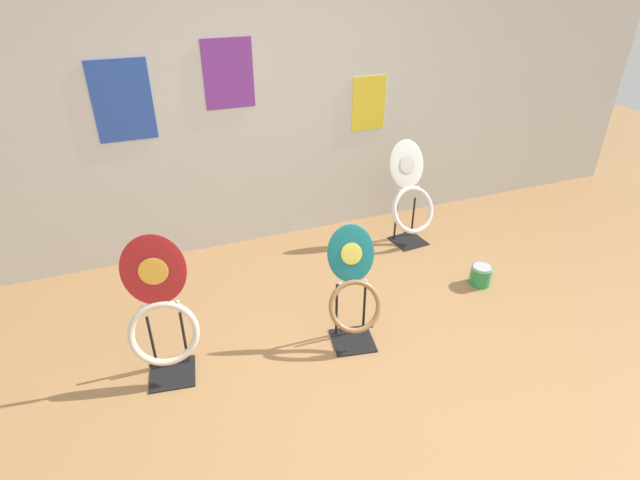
# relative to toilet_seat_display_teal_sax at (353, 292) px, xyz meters

# --- Properties ---
(ground_plane) EXTENTS (14.00, 14.00, 0.00)m
(ground_plane) POSITION_rel_toilet_seat_display_teal_sax_xyz_m (-0.05, -0.53, -0.39)
(ground_plane) COLOR #A37547
(wall_back) EXTENTS (8.00, 0.07, 2.60)m
(wall_back) POSITION_rel_toilet_seat_display_teal_sax_xyz_m (-0.05, 1.63, 0.91)
(wall_back) COLOR silver
(wall_back) RESTS_ON ground_plane
(toilet_seat_display_teal_sax) EXTENTS (0.39, 0.40, 0.82)m
(toilet_seat_display_teal_sax) POSITION_rel_toilet_seat_display_teal_sax_xyz_m (0.00, 0.00, 0.00)
(toilet_seat_display_teal_sax) COLOR black
(toilet_seat_display_teal_sax) RESTS_ON ground_plane
(toilet_seat_display_crimson_swirl) EXTENTS (0.44, 0.32, 0.98)m
(toilet_seat_display_crimson_swirl) POSITION_rel_toilet_seat_display_teal_sax_xyz_m (-1.20, 0.10, 0.04)
(toilet_seat_display_crimson_swirl) COLOR black
(toilet_seat_display_crimson_swirl) RESTS_ON ground_plane
(toilet_seat_display_white_plain) EXTENTS (0.45, 0.38, 0.93)m
(toilet_seat_display_white_plain) POSITION_rel_toilet_seat_display_teal_sax_xyz_m (1.05, 1.06, 0.04)
(toilet_seat_display_white_plain) COLOR black
(toilet_seat_display_white_plain) RESTS_ON ground_plane
(paint_can) EXTENTS (0.17, 0.17, 0.16)m
(paint_can) POSITION_rel_toilet_seat_display_teal_sax_xyz_m (1.24, 0.22, -0.31)
(paint_can) COLOR #2D8E4C
(paint_can) RESTS_ON ground_plane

